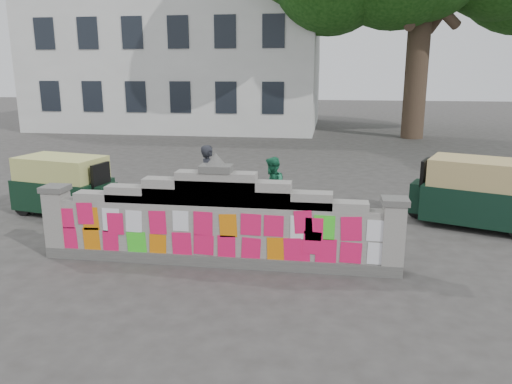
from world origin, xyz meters
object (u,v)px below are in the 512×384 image
Objects in this scene: pedestrian at (272,189)px; cyclist_rider at (209,190)px; cyclist_bike at (210,203)px; rickshaw_left at (65,184)px; rickshaw_right at (478,192)px.

cyclist_rider is at bearing -76.48° from pedestrian.
cyclist_bike is at bearing -113.70° from cyclist_rider.
rickshaw_left is 9.48m from rickshaw_right.
cyclist_rider is 1.43m from pedestrian.
rickshaw_right is (4.51, 0.16, 0.05)m from pedestrian.
rickshaw_right is (5.89, 0.56, 0.02)m from cyclist_rider.
pedestrian is at bearing -97.35° from cyclist_bike.
cyclist_bike is 0.31m from cyclist_rider.
cyclist_rider is at bearing 66.30° from cyclist_bike.
cyclist_rider reaches higher than rickshaw_left.
rickshaw_right reaches higher than pedestrian.
rickshaw_left is at bearing 63.78° from cyclist_rider.
cyclist_rider is at bearing 26.72° from rickshaw_right.
cyclist_bike is 0.66× the size of rickshaw_left.
rickshaw_left is at bearing 23.72° from rickshaw_right.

